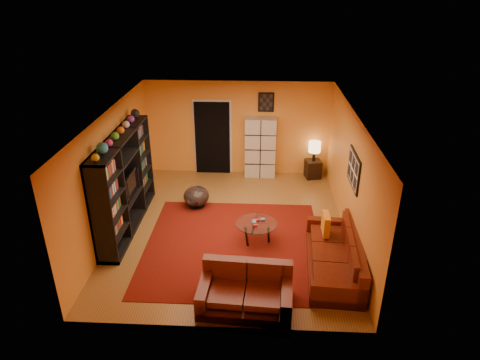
{
  "coord_description": "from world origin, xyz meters",
  "views": [
    {
      "loc": [
        0.62,
        -8.11,
        5.05
      ],
      "look_at": [
        0.21,
        0.1,
        1.13
      ],
      "focal_mm": 32.0,
      "sensor_mm": 36.0,
      "label": 1
    }
  ],
  "objects_px": {
    "loveseat": "(246,290)",
    "side_table": "(313,169)",
    "sofa": "(338,256)",
    "table_lamp": "(315,147)",
    "tv": "(128,184)",
    "storage_cabinet": "(260,148)",
    "coffee_table": "(257,225)",
    "entertainment_unit": "(124,183)",
    "bowl_chair": "(196,196)"
  },
  "relations": [
    {
      "from": "storage_cabinet",
      "to": "loveseat",
      "type": "bearing_deg",
      "value": -90.73
    },
    {
      "from": "tv",
      "to": "loveseat",
      "type": "height_order",
      "value": "tv"
    },
    {
      "from": "tv",
      "to": "side_table",
      "type": "relative_size",
      "value": 1.87
    },
    {
      "from": "entertainment_unit",
      "to": "loveseat",
      "type": "bearing_deg",
      "value": -41.74
    },
    {
      "from": "tv",
      "to": "bowl_chair",
      "type": "height_order",
      "value": "tv"
    },
    {
      "from": "loveseat",
      "to": "coffee_table",
      "type": "distance_m",
      "value": 1.92
    },
    {
      "from": "sofa",
      "to": "side_table",
      "type": "bearing_deg",
      "value": 94.42
    },
    {
      "from": "sofa",
      "to": "loveseat",
      "type": "relative_size",
      "value": 1.47
    },
    {
      "from": "loveseat",
      "to": "entertainment_unit",
      "type": "bearing_deg",
      "value": 52.03
    },
    {
      "from": "tv",
      "to": "storage_cabinet",
      "type": "distance_m",
      "value": 3.96
    },
    {
      "from": "entertainment_unit",
      "to": "bowl_chair",
      "type": "bearing_deg",
      "value": 33.65
    },
    {
      "from": "entertainment_unit",
      "to": "tv",
      "type": "relative_size",
      "value": 3.22
    },
    {
      "from": "sofa",
      "to": "storage_cabinet",
      "type": "height_order",
      "value": "storage_cabinet"
    },
    {
      "from": "loveseat",
      "to": "table_lamp",
      "type": "relative_size",
      "value": 2.96
    },
    {
      "from": "loveseat",
      "to": "side_table",
      "type": "height_order",
      "value": "loveseat"
    },
    {
      "from": "loveseat",
      "to": "sofa",
      "type": "bearing_deg",
      "value": -54.73
    },
    {
      "from": "tv",
      "to": "sofa",
      "type": "distance_m",
      "value": 4.65
    },
    {
      "from": "entertainment_unit",
      "to": "table_lamp",
      "type": "bearing_deg",
      "value": 32.23
    },
    {
      "from": "tv",
      "to": "table_lamp",
      "type": "relative_size",
      "value": 1.72
    },
    {
      "from": "sofa",
      "to": "table_lamp",
      "type": "distance_m",
      "value": 4.16
    },
    {
      "from": "coffee_table",
      "to": "storage_cabinet",
      "type": "distance_m",
      "value": 3.34
    },
    {
      "from": "entertainment_unit",
      "to": "sofa",
      "type": "relative_size",
      "value": 1.27
    },
    {
      "from": "sofa",
      "to": "storage_cabinet",
      "type": "distance_m",
      "value": 4.47
    },
    {
      "from": "bowl_chair",
      "to": "table_lamp",
      "type": "xyz_separation_m",
      "value": [
        2.98,
        1.83,
        0.61
      ]
    },
    {
      "from": "table_lamp",
      "to": "tv",
      "type": "bearing_deg",
      "value": -148.07
    },
    {
      "from": "loveseat",
      "to": "side_table",
      "type": "bearing_deg",
      "value": -13.99
    },
    {
      "from": "sofa",
      "to": "table_lamp",
      "type": "height_order",
      "value": "table_lamp"
    },
    {
      "from": "entertainment_unit",
      "to": "tv",
      "type": "distance_m",
      "value": 0.1
    },
    {
      "from": "tv",
      "to": "coffee_table",
      "type": "relative_size",
      "value": 1.08
    },
    {
      "from": "bowl_chair",
      "to": "sofa",
      "type": "bearing_deg",
      "value": -37.12
    },
    {
      "from": "side_table",
      "to": "bowl_chair",
      "type": "bearing_deg",
      "value": -148.45
    },
    {
      "from": "sofa",
      "to": "loveseat",
      "type": "bearing_deg",
      "value": -144.81
    },
    {
      "from": "bowl_chair",
      "to": "table_lamp",
      "type": "bearing_deg",
      "value": 31.55
    },
    {
      "from": "entertainment_unit",
      "to": "loveseat",
      "type": "xyz_separation_m",
      "value": [
        2.71,
        -2.42,
        -0.77
      ]
    },
    {
      "from": "side_table",
      "to": "loveseat",
      "type": "bearing_deg",
      "value": -107.76
    },
    {
      "from": "coffee_table",
      "to": "storage_cabinet",
      "type": "bearing_deg",
      "value": 89.22
    },
    {
      "from": "loveseat",
      "to": "coffee_table",
      "type": "height_order",
      "value": "loveseat"
    },
    {
      "from": "loveseat",
      "to": "coffee_table",
      "type": "relative_size",
      "value": 1.87
    },
    {
      "from": "side_table",
      "to": "sofa",
      "type": "bearing_deg",
      "value": -89.27
    },
    {
      "from": "tv",
      "to": "loveseat",
      "type": "xyz_separation_m",
      "value": [
        2.66,
        -2.48,
        -0.7
      ]
    },
    {
      "from": "tv",
      "to": "sofa",
      "type": "xyz_separation_m",
      "value": [
        4.36,
        -1.43,
        -0.7
      ]
    },
    {
      "from": "side_table",
      "to": "table_lamp",
      "type": "bearing_deg",
      "value": 0.0
    },
    {
      "from": "sofa",
      "to": "coffee_table",
      "type": "relative_size",
      "value": 2.73
    },
    {
      "from": "tv",
      "to": "storage_cabinet",
      "type": "xyz_separation_m",
      "value": [
        2.85,
        2.74,
        -0.16
      ]
    },
    {
      "from": "bowl_chair",
      "to": "side_table",
      "type": "relative_size",
      "value": 1.24
    },
    {
      "from": "entertainment_unit",
      "to": "side_table",
      "type": "xyz_separation_m",
      "value": [
        4.36,
        2.75,
        -0.8
      ]
    },
    {
      "from": "tv",
      "to": "coffee_table",
      "type": "distance_m",
      "value": 2.93
    },
    {
      "from": "side_table",
      "to": "table_lamp",
      "type": "xyz_separation_m",
      "value": [
        0.0,
        0.0,
        0.64
      ]
    },
    {
      "from": "entertainment_unit",
      "to": "coffee_table",
      "type": "xyz_separation_m",
      "value": [
        2.86,
        -0.51,
        -0.66
      ]
    },
    {
      "from": "tv",
      "to": "storage_cabinet",
      "type": "bearing_deg",
      "value": -46.16
    }
  ]
}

